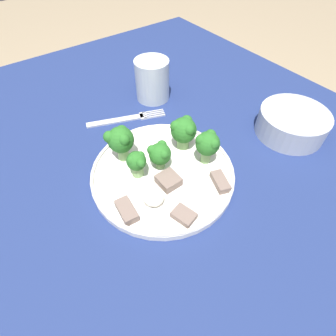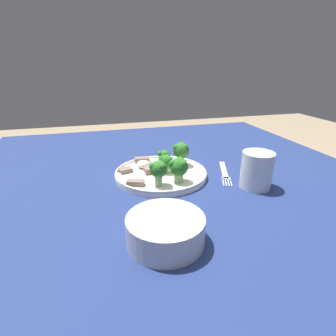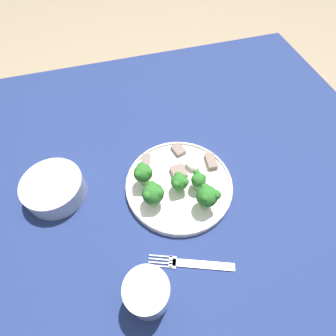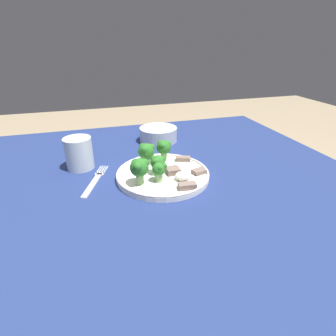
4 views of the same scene
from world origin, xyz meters
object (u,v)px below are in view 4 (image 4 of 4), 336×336
at_px(dinner_plate, 163,174).
at_px(drinking_glass, 79,155).
at_px(fork, 95,181).
at_px(cream_bowl, 158,135).

relative_size(dinner_plate, drinking_glass, 2.74).
xyz_separation_m(fork, cream_bowl, (0.24, 0.25, 0.02)).
bearing_deg(dinner_plate, drinking_glass, 149.67).
relative_size(fork, drinking_glass, 1.83).
height_order(dinner_plate, cream_bowl, cream_bowl).
height_order(cream_bowl, drinking_glass, drinking_glass).
height_order(fork, drinking_glass, drinking_glass).
bearing_deg(cream_bowl, drinking_glass, -150.74).
xyz_separation_m(fork, drinking_glass, (-0.04, 0.10, 0.04)).
distance_m(dinner_plate, fork, 0.18).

